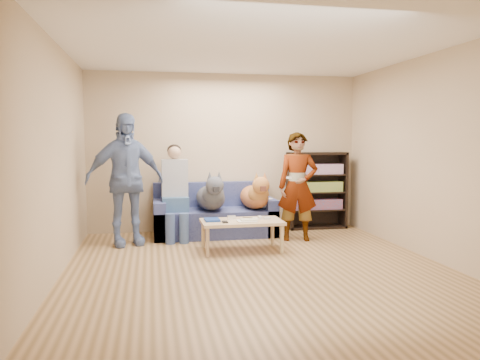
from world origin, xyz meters
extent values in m
plane|color=brown|center=(0.00, 0.00, 0.00)|extent=(5.00, 5.00, 0.00)
plane|color=white|center=(0.00, 0.00, 2.60)|extent=(5.00, 5.00, 0.00)
plane|color=tan|center=(0.00, 2.50, 1.30)|extent=(4.50, 0.00, 4.50)
plane|color=tan|center=(0.00, -2.50, 1.30)|extent=(4.50, 0.00, 4.50)
plane|color=tan|center=(-2.25, 0.00, 1.30)|extent=(0.00, 5.00, 5.00)
plane|color=tan|center=(2.25, 0.00, 1.30)|extent=(0.00, 5.00, 5.00)
ellipsoid|color=silver|center=(0.56, 1.94, 0.51)|extent=(0.47, 0.40, 0.16)
imported|color=gray|center=(0.93, 1.46, 0.81)|extent=(0.66, 0.51, 1.63)
imported|color=#7383B8|center=(-1.60, 1.62, 0.95)|extent=(1.20, 0.76, 1.89)
cube|color=white|center=(0.73, 1.26, 0.96)|extent=(0.05, 0.11, 0.03)
cube|color=navy|center=(-0.42, 1.00, 0.43)|extent=(0.20, 0.26, 0.03)
cube|color=white|center=(0.03, 0.85, 0.43)|extent=(0.26, 0.20, 0.02)
cube|color=#BFBA99|center=(0.06, 0.87, 0.44)|extent=(0.22, 0.17, 0.01)
cube|color=silver|center=(-0.14, 1.07, 0.45)|extent=(0.11, 0.06, 0.05)
cube|color=white|center=(0.26, 1.05, 0.43)|extent=(0.04, 0.13, 0.03)
cube|color=silver|center=(0.34, 0.97, 0.43)|extent=(0.09, 0.06, 0.03)
cylinder|color=white|center=(0.18, 0.93, 0.43)|extent=(0.07, 0.07, 0.02)
cylinder|color=white|center=(0.18, 1.01, 0.43)|extent=(0.07, 0.07, 0.02)
cylinder|color=orange|center=(-0.04, 0.79, 0.42)|extent=(0.13, 0.06, 0.01)
cylinder|color=black|center=(0.10, 1.13, 0.42)|extent=(0.13, 0.08, 0.01)
cube|color=black|center=(-0.27, 0.83, 0.43)|extent=(0.07, 0.12, 0.02)
cube|color=#515B93|center=(-0.25, 2.05, 0.21)|extent=(1.90, 0.85, 0.42)
cube|color=#515B93|center=(-0.25, 2.38, 0.62)|extent=(1.90, 0.18, 0.40)
cube|color=#515B93|center=(-1.11, 2.05, 0.29)|extent=(0.18, 0.85, 0.58)
cube|color=#515B93|center=(0.61, 2.05, 0.29)|extent=(0.18, 0.85, 0.58)
cube|color=#3F638C|center=(-0.87, 1.97, 0.53)|extent=(0.40, 0.38, 0.22)
cylinder|color=#3A4780|center=(-0.97, 1.55, 0.21)|extent=(0.14, 0.14, 0.47)
cylinder|color=#435A93|center=(-0.77, 1.55, 0.21)|extent=(0.14, 0.14, 0.47)
cube|color=#AAABAF|center=(-0.87, 2.07, 0.92)|extent=(0.40, 0.24, 0.58)
sphere|color=tan|center=(-0.87, 2.07, 1.32)|extent=(0.21, 0.21, 0.21)
ellipsoid|color=black|center=(-0.87, 2.10, 1.35)|extent=(0.22, 0.22, 0.19)
ellipsoid|color=#44464E|center=(-0.32, 1.98, 0.61)|extent=(0.44, 0.91, 0.38)
sphere|color=#4A4D54|center=(-0.32, 1.65, 0.70)|extent=(0.33, 0.33, 0.33)
sphere|color=#4C4E56|center=(-0.32, 1.48, 0.85)|extent=(0.27, 0.27, 0.27)
cube|color=black|center=(-0.32, 1.35, 0.81)|extent=(0.08, 0.13, 0.08)
cone|color=#4A4B54|center=(-0.39, 1.50, 0.99)|extent=(0.08, 0.08, 0.13)
cone|color=#4E5359|center=(-0.25, 1.50, 0.99)|extent=(0.08, 0.08, 0.13)
cylinder|color=#50535B|center=(-0.32, 2.40, 0.57)|extent=(0.05, 0.30, 0.17)
ellipsoid|color=#BC6639|center=(0.38, 1.99, 0.60)|extent=(0.42, 0.88, 0.37)
sphere|color=#AF6635|center=(0.38, 1.69, 0.69)|extent=(0.32, 0.32, 0.32)
sphere|color=#A97C33|center=(0.38, 1.53, 0.84)|extent=(0.26, 0.26, 0.26)
cube|color=#52281C|center=(0.38, 1.42, 0.80)|extent=(0.08, 0.12, 0.07)
cone|color=#B68037|center=(0.32, 1.56, 0.97)|extent=(0.08, 0.08, 0.12)
cone|color=#BE6C3A|center=(0.45, 1.56, 0.97)|extent=(0.08, 0.08, 0.12)
cylinder|color=#B77738|center=(0.38, 2.38, 0.57)|extent=(0.05, 0.29, 0.17)
cube|color=#D2BE81|center=(-0.02, 0.95, 0.40)|extent=(1.10, 0.60, 0.04)
cylinder|color=tan|center=(-0.52, 0.70, 0.19)|extent=(0.05, 0.05, 0.38)
cylinder|color=tan|center=(0.48, 0.70, 0.19)|extent=(0.05, 0.05, 0.38)
cylinder|color=tan|center=(-0.52, 1.20, 0.19)|extent=(0.05, 0.05, 0.38)
cylinder|color=tan|center=(0.48, 1.20, 0.19)|extent=(0.05, 0.05, 0.38)
cube|color=black|center=(1.07, 2.32, 0.65)|extent=(0.04, 0.34, 1.30)
cube|color=black|center=(2.03, 2.32, 0.65)|extent=(0.04, 0.34, 1.30)
cube|color=black|center=(1.55, 2.32, 1.28)|extent=(1.00, 0.34, 0.04)
cube|color=black|center=(1.55, 2.32, 0.02)|extent=(1.00, 0.34, 0.04)
cube|color=black|center=(1.55, 2.48, 0.65)|extent=(1.00, 0.02, 1.30)
cube|color=black|center=(1.55, 2.32, 0.32)|extent=(0.94, 0.32, 0.03)
cube|color=black|center=(1.55, 2.32, 0.62)|extent=(0.94, 0.32, 0.02)
cube|color=black|center=(1.55, 2.32, 0.92)|extent=(0.94, 0.32, 0.02)
cube|color=#B23333|center=(1.55, 2.30, 0.42)|extent=(0.84, 0.24, 0.17)
cube|color=gold|center=(1.55, 2.30, 0.72)|extent=(0.84, 0.24, 0.17)
cube|color=#994C99|center=(1.55, 2.30, 1.02)|extent=(0.84, 0.24, 0.17)
camera|label=1|loc=(-1.23, -5.23, 1.52)|focal=35.00mm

